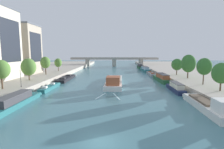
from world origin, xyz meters
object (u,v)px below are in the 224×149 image
at_px(moored_boat_right_downstream, 162,78).
at_px(tree_left_nearest, 45,63).
at_px(tree_left_second, 1,70).
at_px(lamppost_left_bank, 21,77).
at_px(moored_boat_right_far, 208,105).
at_px(tree_right_end_of_row, 204,67).
at_px(moored_boat_right_upstream, 140,66).
at_px(moored_boat_right_near, 151,74).
at_px(tree_right_distant, 222,73).
at_px(tree_left_far, 58,63).
at_px(barge_midriver, 114,81).
at_px(moored_boat_left_end, 16,101).
at_px(moored_boat_right_midway, 176,88).
at_px(moored_boat_left_downstream, 66,78).
at_px(bridge_far, 114,61).
at_px(moored_boat_right_second, 145,69).
at_px(moored_boat_left_near, 50,87).
at_px(tree_left_third, 29,67).
at_px(tree_right_third, 177,65).
at_px(tree_right_second, 188,64).

xyz_separation_m(moored_boat_right_downstream, tree_left_nearest, (-42.50, 3.56, 5.15)).
distance_m(tree_left_second, lamppost_left_bank, 4.34).
distance_m(moored_boat_right_far, tree_right_end_of_row, 17.23).
relative_size(moored_boat_right_far, moored_boat_right_upstream, 1.05).
relative_size(moored_boat_right_downstream, moored_boat_right_near, 1.03).
bearing_deg(tree_right_distant, moored_boat_right_near, 99.84).
relative_size(tree_left_far, tree_right_end_of_row, 0.82).
xyz_separation_m(barge_midriver, moored_boat_left_end, (-18.19, -22.38, -0.01)).
bearing_deg(moored_boat_right_midway, tree_left_second, -171.12).
xyz_separation_m(tree_right_distant, tree_right_end_of_row, (0.02, 7.32, 0.82)).
distance_m(barge_midriver, moored_boat_left_downstream, 20.09).
bearing_deg(tree_right_end_of_row, bridge_far, 107.25).
xyz_separation_m(moored_boat_right_second, tree_left_far, (-41.46, -17.16, 4.43)).
distance_m(moored_boat_left_downstream, moored_boat_right_upstream, 57.43).
bearing_deg(barge_midriver, moored_boat_right_near, 54.85).
distance_m(moored_boat_left_near, tree_left_far, 30.60).
xyz_separation_m(moored_boat_left_near, moored_boat_right_near, (33.99, 30.85, -0.02)).
distance_m(moored_boat_right_upstream, tree_left_second, 82.14).
bearing_deg(tree_right_distant, tree_left_second, 179.16).
distance_m(moored_boat_right_midway, tree_right_distant, 11.07).
xyz_separation_m(moored_boat_left_near, moored_boat_right_midway, (33.88, -1.51, 0.46)).
height_order(barge_midriver, tree_left_nearest, tree_left_nearest).
bearing_deg(moored_boat_right_second, tree_right_end_of_row, -81.57).
relative_size(moored_boat_right_second, tree_left_third, 2.37).
bearing_deg(tree_left_third, tree_right_third, 15.33).
xyz_separation_m(moored_boat_right_far, tree_right_end_of_row, (6.61, 14.92, 5.54)).
bearing_deg(tree_left_nearest, moored_boat_right_near, 17.97).
height_order(moored_boat_right_near, tree_left_nearest, tree_left_nearest).
bearing_deg(tree_right_second, moored_boat_right_upstream, 98.43).
distance_m(moored_boat_left_near, tree_right_distant, 42.09).
relative_size(tree_left_third, tree_right_end_of_row, 0.95).
bearing_deg(moored_boat_right_far, moored_boat_right_midway, 91.47).
bearing_deg(moored_boat_left_downstream, lamppost_left_bank, -100.98).
height_order(tree_left_third, tree_left_nearest, tree_left_nearest).
height_order(moored_boat_left_downstream, tree_left_far, tree_left_far).
bearing_deg(moored_boat_right_downstream, bridge_far, 105.59).
relative_size(moored_boat_left_near, bridge_far, 0.19).
distance_m(tree_left_nearest, bridge_far, 64.48).
height_order(tree_left_third, tree_right_distant, tree_left_third).
relative_size(moored_boat_right_upstream, tree_left_second, 2.18).
distance_m(moored_boat_left_downstream, moored_boat_right_downstream, 34.74).
bearing_deg(moored_boat_left_end, moored_boat_right_far, -2.63).
relative_size(moored_boat_right_far, tree_right_third, 2.53).
xyz_separation_m(tree_left_nearest, tree_right_end_of_row, (49.13, -18.54, 0.17)).
xyz_separation_m(moored_boat_left_near, tree_left_far, (-7.67, 29.20, 5.00)).
bearing_deg(tree_left_third, moored_boat_right_near, 32.59).
xyz_separation_m(tree_left_third, lamppost_left_bank, (3.13, -9.81, -1.61)).
distance_m(moored_boat_left_end, tree_left_second, 11.12).
height_order(moored_boat_right_downstream, moored_boat_right_second, moored_boat_right_downstream).
relative_size(moored_boat_right_upstream, bridge_far, 0.23).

